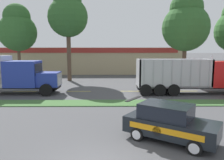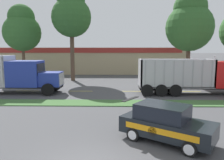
% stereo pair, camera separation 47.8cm
% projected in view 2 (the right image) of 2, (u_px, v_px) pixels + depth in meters
% --- Properties ---
extents(grass_verge, '(120.00, 2.03, 0.06)m').
position_uv_depth(grass_verge, '(104.00, 103.00, 16.98)').
color(grass_verge, '#3D6633').
rests_on(grass_verge, ground_plane).
extents(centre_line_3, '(2.40, 0.14, 0.01)m').
position_uv_depth(centre_line_3, '(28.00, 91.00, 22.12)').
color(centre_line_3, yellow).
rests_on(centre_line_3, ground_plane).
extents(centre_line_4, '(2.40, 0.14, 0.01)m').
position_uv_depth(centre_line_4, '(81.00, 91.00, 22.01)').
color(centre_line_4, yellow).
rests_on(centre_line_4, ground_plane).
extents(centre_line_5, '(2.40, 0.14, 0.01)m').
position_uv_depth(centre_line_5, '(134.00, 91.00, 21.89)').
color(centre_line_5, yellow).
rests_on(centre_line_5, ground_plane).
extents(centre_line_6, '(2.40, 0.14, 0.01)m').
position_uv_depth(centre_line_6, '(188.00, 92.00, 21.78)').
color(centre_line_6, yellow).
rests_on(centre_line_6, ground_plane).
extents(dump_truck_lead, '(10.81, 2.70, 3.60)m').
position_uv_depth(dump_truck_lead, '(14.00, 76.00, 20.79)').
color(dump_truck_lead, black).
rests_on(dump_truck_lead, ground_plane).
extents(dump_truck_mid, '(11.92, 2.62, 3.60)m').
position_uv_depth(dump_truck_mid, '(213.00, 77.00, 20.35)').
color(dump_truck_mid, black).
rests_on(dump_truck_mid, ground_plane).
extents(rally_car, '(4.34, 3.74, 1.73)m').
position_uv_depth(rally_car, '(166.00, 123.00, 9.84)').
color(rally_car, black).
rests_on(rally_car, ground_plane).
extents(store_building_backdrop, '(33.03, 12.10, 4.52)m').
position_uv_depth(store_building_backdrop, '(91.00, 60.00, 42.17)').
color(store_building_backdrop, tan).
rests_on(store_building_backdrop, ground_plane).
extents(tree_behind_left, '(5.03, 5.03, 10.24)m').
position_uv_depth(tree_behind_left, '(22.00, 29.00, 29.64)').
color(tree_behind_left, brown).
rests_on(tree_behind_left, ground_plane).
extents(tree_behind_centre, '(5.86, 5.86, 11.27)m').
position_uv_depth(tree_behind_centre, '(190.00, 23.00, 27.01)').
color(tree_behind_centre, brown).
rests_on(tree_behind_centre, ground_plane).
extents(tree_behind_far_right, '(5.21, 5.21, 12.30)m').
position_uv_depth(tree_behind_far_right, '(71.00, 13.00, 28.60)').
color(tree_behind_far_right, brown).
rests_on(tree_behind_far_right, ground_plane).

